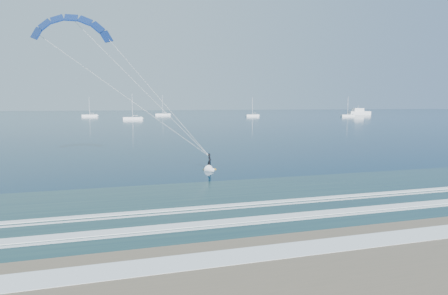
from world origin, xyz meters
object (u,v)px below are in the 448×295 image
motor_yacht (359,112)px  sailboat_6 (348,115)px  sailboat_3 (133,118)px  sailboat_4 (163,114)px  sailboat_5 (252,115)px  kitesurfer_rig (142,89)px  sailboat_2 (90,115)px

motor_yacht → sailboat_6: size_ratio=1.37×
sailboat_3 → sailboat_6: (125.88, 7.08, -0.01)m
sailboat_6 → sailboat_4: bearing=151.2°
motor_yacht → sailboat_6: (-30.78, -31.91, -1.09)m
motor_yacht → sailboat_3: (-156.67, -39.00, -1.08)m
sailboat_4 → sailboat_5: (48.34, -37.53, -0.01)m
kitesurfer_rig → sailboat_5: 198.94m
kitesurfer_rig → sailboat_2: bearing=93.0°
kitesurfer_rig → sailboat_3: size_ratio=1.64×
sailboat_2 → sailboat_3: (21.21, -52.71, 0.01)m
motor_yacht → sailboat_4: 134.89m
sailboat_4 → sailboat_6: size_ratio=1.11×
kitesurfer_rig → sailboat_3: 155.80m
sailboat_4 → sailboat_5: bearing=-37.8°
motor_yacht → sailboat_5: 85.45m
sailboat_4 → sailboat_5: size_ratio=1.19×
motor_yacht → kitesurfer_rig: bearing=-130.7°
sailboat_3 → sailboat_4: bearing=69.2°
motor_yacht → sailboat_2: size_ratio=1.36×
sailboat_2 → sailboat_3: 56.82m
sailboat_3 → kitesurfer_rig: bearing=-93.8°
sailboat_5 → motor_yacht: bearing=9.1°
motor_yacht → sailboat_6: sailboat_6 is taller
sailboat_5 → sailboat_2: bearing=163.8°
sailboat_5 → sailboat_3: bearing=-160.5°
sailboat_2 → sailboat_3: sailboat_3 is taller
sailboat_3 → sailboat_4: size_ratio=0.96×
sailboat_2 → sailboat_6: size_ratio=1.01×
sailboat_3 → motor_yacht: bearing=14.0°
kitesurfer_rig → sailboat_4: (34.30, 218.28, -8.61)m
motor_yacht → sailboat_5: size_ratio=1.47×
sailboat_2 → sailboat_4: sailboat_4 is taller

